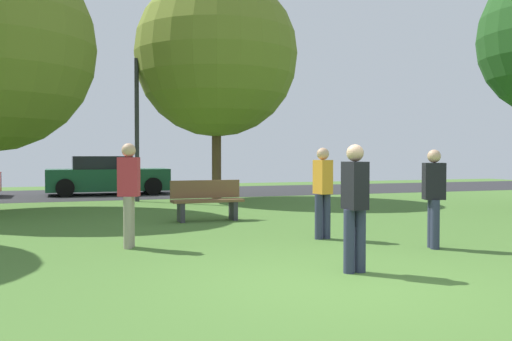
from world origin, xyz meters
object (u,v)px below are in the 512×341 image
at_px(person_thrower, 434,195).
at_px(person_walking, 355,202).
at_px(parked_car_green, 107,177).
at_px(person_bystander, 323,189).
at_px(street_lamp_post, 137,130).
at_px(park_bench, 207,200).
at_px(oak_tree_center, 216,55).
at_px(person_catcher, 129,190).

relative_size(person_thrower, person_walking, 0.97).
relative_size(person_walking, parked_car_green, 0.37).
xyz_separation_m(person_thrower, person_bystander, (-1.21, 1.47, 0.03)).
distance_m(parked_car_green, street_lamp_post, 3.96).
xyz_separation_m(parked_car_green, park_bench, (1.43, -9.29, -0.20)).
bearing_deg(person_bystander, street_lamp_post, 6.73).
relative_size(person_bystander, street_lamp_post, 0.36).
xyz_separation_m(oak_tree_center, street_lamp_post, (-2.66, -0.24, -2.53)).
height_order(oak_tree_center, street_lamp_post, oak_tree_center).
xyz_separation_m(person_catcher, parked_car_green, (0.65, 12.45, -0.25)).
bearing_deg(parked_car_green, person_walking, -83.33).
height_order(oak_tree_center, person_catcher, oak_tree_center).
bearing_deg(person_thrower, street_lamp_post, -52.99).
bearing_deg(park_bench, parked_car_green, -81.25).
bearing_deg(person_catcher, park_bench, 76.57).
height_order(person_thrower, person_walking, person_walking).
xyz_separation_m(person_walking, street_lamp_post, (-1.15, 11.72, 1.37)).
xyz_separation_m(person_catcher, park_bench, (2.08, 3.16, -0.45)).
bearing_deg(parked_car_green, oak_tree_center, -45.27).
distance_m(person_catcher, park_bench, 3.81).
relative_size(oak_tree_center, person_thrower, 4.82).
distance_m(oak_tree_center, street_lamp_post, 3.68).
height_order(oak_tree_center, park_bench, oak_tree_center).
distance_m(oak_tree_center, parked_car_green, 6.24).
bearing_deg(person_walking, park_bench, 1.77).
relative_size(oak_tree_center, person_bystander, 4.69).
bearing_deg(person_thrower, park_bench, -43.10).
height_order(person_catcher, street_lamp_post, street_lamp_post).
height_order(oak_tree_center, person_bystander, oak_tree_center).
distance_m(person_walking, parked_car_green, 15.40).
xyz_separation_m(person_bystander, park_bench, (-1.23, 3.33, -0.41)).
distance_m(person_catcher, parked_car_green, 12.47).
bearing_deg(oak_tree_center, person_walking, -97.20).
relative_size(person_catcher, street_lamp_post, 0.37).
bearing_deg(oak_tree_center, person_catcher, -113.42).
height_order(parked_car_green, street_lamp_post, street_lamp_post).
xyz_separation_m(person_thrower, person_catcher, (-4.52, 1.64, 0.06)).
xyz_separation_m(parked_car_green, street_lamp_post, (0.64, -3.57, 1.59)).
xyz_separation_m(person_catcher, person_walking, (2.44, -2.84, -0.03)).
distance_m(person_thrower, street_lamp_post, 11.09).
bearing_deg(person_thrower, person_catcher, 0.00).
distance_m(person_thrower, person_walking, 2.41).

